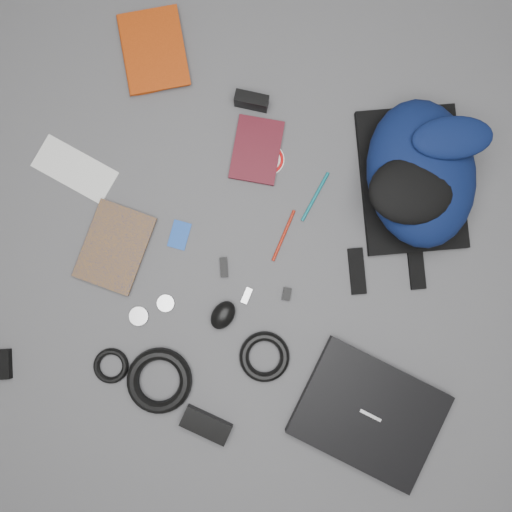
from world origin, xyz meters
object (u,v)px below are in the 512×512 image
(laptop, at_px, (369,414))
(comic_book, at_px, (87,237))
(backpack, at_px, (421,173))
(textbook_red, at_px, (123,56))
(mouse, at_px, (223,315))
(power_brick, at_px, (206,425))
(dvd_case, at_px, (257,150))
(compact_camera, at_px, (252,101))

(laptop, distance_m, comic_book, 0.88)
(backpack, xyz_separation_m, comic_book, (-0.80, -0.39, -0.08))
(laptop, bearing_deg, backpack, 105.20)
(backpack, distance_m, textbook_red, 0.86)
(mouse, distance_m, power_brick, 0.29)
(comic_book, relative_size, dvd_case, 1.26)
(backpack, xyz_separation_m, mouse, (-0.39, -0.49, -0.07))
(laptop, distance_m, dvd_case, 0.76)
(compact_camera, height_order, mouse, compact_camera)
(comic_book, height_order, compact_camera, compact_camera)
(dvd_case, relative_size, mouse, 2.18)
(backpack, xyz_separation_m, textbook_red, (-0.84, 0.11, -0.08))
(textbook_red, xyz_separation_m, dvd_case, (0.42, -0.15, -0.01))
(textbook_red, relative_size, comic_book, 1.03)
(laptop, xyz_separation_m, textbook_red, (-0.90, 0.74, -0.01))
(comic_book, bearing_deg, compact_camera, 59.42)
(textbook_red, distance_m, compact_camera, 0.37)
(textbook_red, xyz_separation_m, mouse, (0.46, -0.60, 0.01))
(compact_camera, relative_size, mouse, 1.12)
(dvd_case, xyz_separation_m, compact_camera, (-0.05, 0.12, 0.02))
(backpack, height_order, compact_camera, backpack)
(comic_book, bearing_deg, dvd_case, 47.28)
(mouse, bearing_deg, dvd_case, 112.34)
(compact_camera, distance_m, power_brick, 0.87)
(laptop, relative_size, compact_camera, 3.91)
(dvd_case, bearing_deg, backpack, -1.23)
(laptop, xyz_separation_m, mouse, (-0.44, 0.14, 0.00))
(backpack, relative_size, compact_camera, 4.71)
(laptop, height_order, dvd_case, laptop)
(backpack, relative_size, mouse, 5.27)
(dvd_case, xyz_separation_m, power_brick, (0.07, -0.74, 0.01))
(backpack, height_order, power_brick, backpack)
(power_brick, bearing_deg, comic_book, 147.86)
(dvd_case, relative_size, compact_camera, 1.95)
(backpack, relative_size, laptop, 1.20)
(comic_book, xyz_separation_m, compact_camera, (0.32, 0.47, 0.02))
(backpack, bearing_deg, textbook_red, 151.68)
(compact_camera, bearing_deg, dvd_case, -71.48)
(comic_book, bearing_deg, textbook_red, 99.40)
(dvd_case, height_order, compact_camera, compact_camera)
(comic_book, bearing_deg, power_brick, -36.89)
(backpack, bearing_deg, compact_camera, 149.09)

